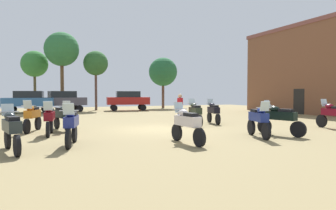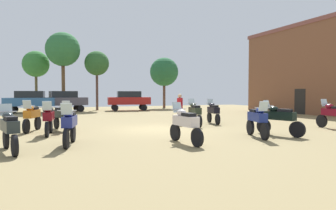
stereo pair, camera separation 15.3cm
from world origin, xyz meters
name	(u,v)px [view 2 (the right image)]	position (x,y,z in m)	size (l,w,h in m)	color
ground_plane	(158,129)	(0.00, 0.00, 0.01)	(44.00, 52.00, 0.02)	olive
brick_building	(332,69)	(18.00, 4.88, 3.96)	(6.12, 15.80, 7.90)	brown
motorcycle_1	(49,118)	(-5.13, -0.26, 0.75)	(0.62, 2.14, 1.49)	black
motorcycle_2	(62,116)	(-4.53, 1.32, 0.74)	(0.79, 2.16, 1.45)	black
motorcycle_3	(279,118)	(4.00, -4.13, 0.76)	(0.82, 2.19, 1.50)	black
motorcycle_4	(185,124)	(-0.61, -4.48, 0.74)	(0.62, 2.19, 1.47)	black
motorcycle_5	(195,113)	(2.40, 0.63, 0.76)	(0.68, 2.20, 1.50)	black
motorcycle_6	(70,124)	(-4.49, -3.31, 0.75)	(0.74, 2.10, 1.50)	black
motorcycle_7	(32,116)	(-5.84, 1.28, 0.75)	(0.84, 2.07, 1.50)	black
motorcycle_8	(257,120)	(2.78, -4.22, 0.75)	(0.82, 2.13, 1.50)	black
motorcycle_9	(334,114)	(8.27, -3.29, 0.76)	(0.62, 2.28, 1.51)	black
motorcycle_10	(213,111)	(4.04, 1.41, 0.74)	(0.73, 2.14, 1.46)	black
motorcycle_12	(10,129)	(-6.29, -3.87, 0.75)	(0.77, 2.19, 1.47)	black
car_1	(129,99)	(2.81, 16.29, 1.19)	(4.51, 2.39, 2.00)	black
car_2	(30,100)	(-6.50, 15.99, 1.19)	(4.48, 2.28, 2.00)	black
car_3	(63,100)	(-3.61, 16.53, 1.19)	(4.55, 2.51, 2.00)	black
person_1	(180,106)	(2.10, 1.96, 1.05)	(0.34, 0.34, 1.76)	#282B48
tree_1	(97,64)	(-0.13, 18.24, 4.92)	(2.56, 2.56, 6.23)	brown
tree_2	(36,64)	(-6.07, 20.05, 4.80)	(2.68, 2.68, 6.16)	brown
tree_3	(63,50)	(-3.49, 18.38, 6.21)	(3.43, 3.43, 7.96)	brown
tree_5	(164,72)	(8.16, 19.95, 4.37)	(3.43, 3.43, 6.09)	brown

